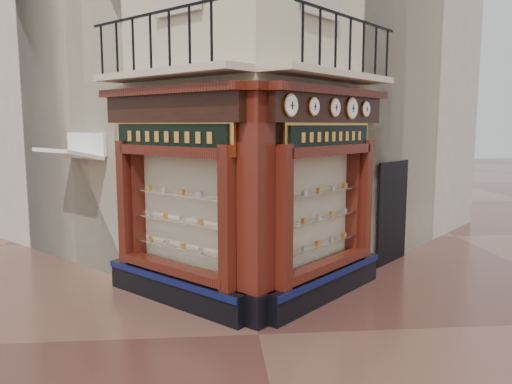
{
  "coord_description": "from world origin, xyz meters",
  "views": [
    {
      "loc": [
        -0.7,
        -7.53,
        3.31
      ],
      "look_at": [
        0.13,
        2.0,
        2.02
      ],
      "focal_mm": 35.0,
      "sensor_mm": 36.0,
      "label": 1
    }
  ],
  "objects": [
    {
      "name": "signboard_left",
      "position": [
        -1.46,
        1.51,
        3.1
      ],
      "size": [
        2.26,
        2.26,
        0.61
      ],
      "rotation": [
        0.0,
        0.0,
        2.36
      ],
      "color": "#EBA145",
      "rests_on": "ground"
    },
    {
      "name": "main_building",
      "position": [
        0.0,
        6.16,
        6.0
      ],
      "size": [
        11.31,
        11.31,
        12.0
      ],
      "primitive_type": "cube",
      "rotation": [
        0.0,
        0.0,
        0.79
      ],
      "color": "beige",
      "rests_on": "ground"
    },
    {
      "name": "clock_d",
      "position": [
        1.94,
        1.83,
        3.62
      ],
      "size": [
        0.33,
        0.33,
        0.41
      ],
      "rotation": [
        0.0,
        0.0,
        0.79
      ],
      "color": "#B4713C",
      "rests_on": "ground"
    },
    {
      "name": "shopfront_left",
      "position": [
        -1.41,
        1.57,
        1.98
      ],
      "size": [
        2.86,
        2.86,
        3.98
      ],
      "rotation": [
        0.0,
        0.0,
        2.36
      ],
      "color": "black",
      "rests_on": "ground"
    },
    {
      "name": "neighbour_right",
      "position": [
        2.47,
        8.63,
        5.5
      ],
      "size": [
        11.31,
        11.31,
        11.0
      ],
      "primitive_type": "cube",
      "rotation": [
        0.0,
        0.0,
        0.79
      ],
      "color": "beige",
      "rests_on": "ground"
    },
    {
      "name": "clock_c",
      "position": [
        1.5,
        1.4,
        3.62
      ],
      "size": [
        0.27,
        0.27,
        0.34
      ],
      "rotation": [
        0.0,
        0.0,
        0.79
      ],
      "color": "#B4713C",
      "rests_on": "ground"
    },
    {
      "name": "balcony",
      "position": [
        0.0,
        1.49,
        4.22
      ],
      "size": [
        5.94,
        2.97,
        1.03
      ],
      "color": "beige",
      "rests_on": "ground"
    },
    {
      "name": "signboard_right",
      "position": [
        1.46,
        1.51,
        3.1
      ],
      "size": [
        2.03,
        2.03,
        0.54
      ],
      "rotation": [
        0.0,
        0.0,
        0.79
      ],
      "color": "#EBA145",
      "rests_on": "ground"
    },
    {
      "name": "clock_a",
      "position": [
        0.55,
        0.45,
        3.62
      ],
      "size": [
        0.3,
        0.3,
        0.37
      ],
      "rotation": [
        0.0,
        0.0,
        0.79
      ],
      "color": "#B4713C",
      "rests_on": "ground"
    },
    {
      "name": "awning",
      "position": [
        -3.83,
        3.62,
        0.0
      ],
      "size": [
        1.66,
        1.66,
        0.27
      ],
      "primitive_type": null,
      "rotation": [
        0.21,
        0.0,
        2.36
      ],
      "color": "white",
      "rests_on": "ground"
    },
    {
      "name": "clock_e",
      "position": [
        2.32,
        2.22,
        3.62
      ],
      "size": [
        0.26,
        0.26,
        0.31
      ],
      "rotation": [
        0.0,
        0.0,
        0.79
      ],
      "color": "#B4713C",
      "rests_on": "ground"
    },
    {
      "name": "neighbour_left",
      "position": [
        -2.47,
        8.63,
        5.5
      ],
      "size": [
        11.31,
        11.31,
        11.0
      ],
      "primitive_type": "cube",
      "rotation": [
        0.0,
        0.0,
        0.79
      ],
      "color": "beige",
      "rests_on": "ground"
    },
    {
      "name": "corner_pilaster",
      "position": [
        0.0,
        0.5,
        1.95
      ],
      "size": [
        0.85,
        0.85,
        3.98
      ],
      "rotation": [
        0.0,
        0.0,
        0.79
      ],
      "color": "black",
      "rests_on": "ground"
    },
    {
      "name": "ground",
      "position": [
        0.0,
        0.0,
        0.0
      ],
      "size": [
        80.0,
        80.0,
        0.0
      ],
      "primitive_type": "plane",
      "color": "#452520",
      "rests_on": "ground"
    },
    {
      "name": "shopfront_right",
      "position": [
        1.41,
        1.57,
        1.98
      ],
      "size": [
        2.86,
        2.86,
        3.98
      ],
      "rotation": [
        0.0,
        0.0,
        0.79
      ],
      "color": "black",
      "rests_on": "ground"
    },
    {
      "name": "clock_b",
      "position": [
        1.02,
        0.91,
        3.62
      ],
      "size": [
        0.26,
        0.26,
        0.32
      ],
      "rotation": [
        0.0,
        0.0,
        0.79
      ],
      "color": "#B4713C",
      "rests_on": "ground"
    }
  ]
}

